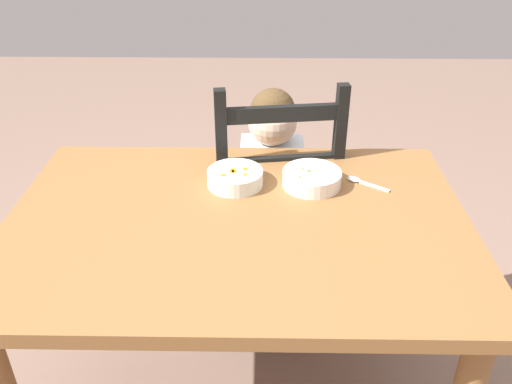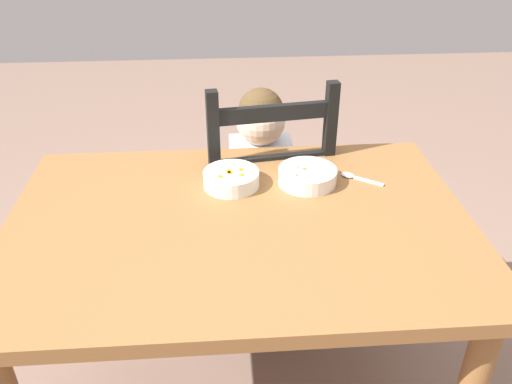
{
  "view_description": "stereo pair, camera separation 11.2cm",
  "coord_description": "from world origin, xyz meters",
  "views": [
    {
      "loc": [
        0.07,
        -1.19,
        1.55
      ],
      "look_at": [
        0.05,
        0.05,
        0.8
      ],
      "focal_mm": 37.32,
      "sensor_mm": 36.0,
      "label": 1
    },
    {
      "loc": [
        -0.04,
        -1.19,
        1.55
      ],
      "look_at": [
        0.05,
        0.05,
        0.8
      ],
      "focal_mm": 37.32,
      "sensor_mm": 36.0,
      "label": 2
    }
  ],
  "objects": [
    {
      "name": "bowl_of_peas",
      "position": [
        0.21,
        0.18,
        0.78
      ],
      "size": [
        0.17,
        0.17,
        0.05
      ],
      "color": "white",
      "rests_on": "dining_table"
    },
    {
      "name": "spoon",
      "position": [
        0.36,
        0.2,
        0.76
      ],
      "size": [
        0.12,
        0.1,
        0.01
      ],
      "color": "silver",
      "rests_on": "dining_table"
    },
    {
      "name": "dining_table",
      "position": [
        0.0,
        0.0,
        0.64
      ],
      "size": [
        1.25,
        0.86,
        0.75
      ],
      "color": "brown",
      "rests_on": "ground"
    },
    {
      "name": "bowl_of_carrots",
      "position": [
        -0.01,
        0.18,
        0.78
      ],
      "size": [
        0.17,
        0.17,
        0.05
      ],
      "color": "white",
      "rests_on": "dining_table"
    },
    {
      "name": "child_figure",
      "position": [
        0.1,
        0.47,
        0.62
      ],
      "size": [
        0.32,
        0.31,
        0.94
      ],
      "color": "silver",
      "rests_on": "ground"
    },
    {
      "name": "dining_chair",
      "position": [
        0.11,
        0.48,
        0.46
      ],
      "size": [
        0.47,
        0.47,
        1.0
      ],
      "color": "black",
      "rests_on": "ground"
    }
  ]
}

